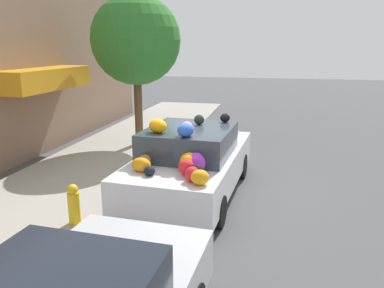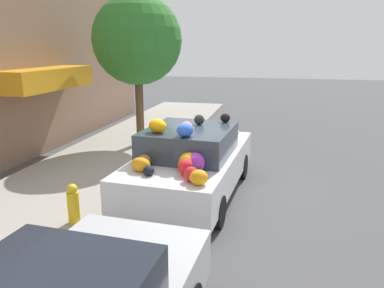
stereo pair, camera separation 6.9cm
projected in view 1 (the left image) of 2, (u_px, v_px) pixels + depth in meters
ground_plane at (190, 194)px, 7.90m from camera, size 60.00×60.00×0.00m
sidewalk_curb at (74, 182)px, 8.45m from camera, size 24.00×3.20×0.10m
street_tree at (136, 40)px, 10.78m from camera, size 2.59×2.59×4.38m
fire_hydrant at (74, 204)px, 6.29m from camera, size 0.20×0.20×0.70m
art_car at (191, 160)px, 7.64m from camera, size 4.27×2.09×1.72m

